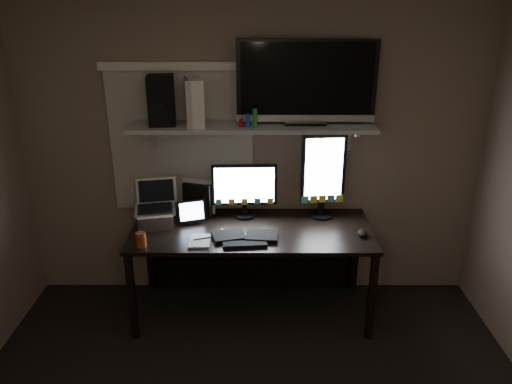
{
  "coord_description": "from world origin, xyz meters",
  "views": [
    {
      "loc": [
        0.03,
        -1.95,
        2.37
      ],
      "look_at": [
        0.03,
        1.25,
        1.1
      ],
      "focal_mm": 35.0,
      "sensor_mm": 36.0,
      "label": 1
    }
  ],
  "objects_px": {
    "keyboard": "(245,236)",
    "laptop": "(155,205)",
    "monitor_portrait": "(323,176)",
    "tv": "(306,82)",
    "game_console": "(195,102)",
    "speaker": "(161,100)",
    "mouse": "(362,233)",
    "tablet": "(192,212)",
    "desk": "(252,242)",
    "cup": "(141,240)",
    "monitor_landscape": "(244,191)"
  },
  "relations": [
    {
      "from": "keyboard",
      "to": "laptop",
      "type": "distance_m",
      "value": 0.73
    },
    {
      "from": "monitor_portrait",
      "to": "tv",
      "type": "xyz_separation_m",
      "value": [
        -0.15,
        0.0,
        0.71
      ]
    },
    {
      "from": "tv",
      "to": "game_console",
      "type": "height_order",
      "value": "tv"
    },
    {
      "from": "speaker",
      "to": "game_console",
      "type": "bearing_deg",
      "value": -13.4
    },
    {
      "from": "monitor_portrait",
      "to": "mouse",
      "type": "bearing_deg",
      "value": -58.06
    },
    {
      "from": "keyboard",
      "to": "speaker",
      "type": "distance_m",
      "value": 1.16
    },
    {
      "from": "monitor_portrait",
      "to": "mouse",
      "type": "height_order",
      "value": "monitor_portrait"
    },
    {
      "from": "monitor_portrait",
      "to": "tv",
      "type": "relative_size",
      "value": 0.68
    },
    {
      "from": "mouse",
      "to": "laptop",
      "type": "distance_m",
      "value": 1.55
    },
    {
      "from": "tv",
      "to": "speaker",
      "type": "bearing_deg",
      "value": -178.58
    },
    {
      "from": "mouse",
      "to": "game_console",
      "type": "xyz_separation_m",
      "value": [
        -1.22,
        0.31,
        0.9
      ]
    },
    {
      "from": "tablet",
      "to": "laptop",
      "type": "bearing_deg",
      "value": 172.12
    },
    {
      "from": "desk",
      "to": "monitor_portrait",
      "type": "relative_size",
      "value": 2.64
    },
    {
      "from": "monitor_portrait",
      "to": "tablet",
      "type": "xyz_separation_m",
      "value": [
        -1.0,
        -0.13,
        -0.25
      ]
    },
    {
      "from": "keyboard",
      "to": "cup",
      "type": "bearing_deg",
      "value": -174.63
    },
    {
      "from": "monitor_portrait",
      "to": "laptop",
      "type": "bearing_deg",
      "value": -177.26
    },
    {
      "from": "speaker",
      "to": "keyboard",
      "type": "bearing_deg",
      "value": -39.32
    },
    {
      "from": "keyboard",
      "to": "game_console",
      "type": "bearing_deg",
      "value": 131.19
    },
    {
      "from": "keyboard",
      "to": "laptop",
      "type": "xyz_separation_m",
      "value": [
        -0.68,
        0.2,
        0.15
      ]
    },
    {
      "from": "desk",
      "to": "monitor_landscape",
      "type": "bearing_deg",
      "value": 122.23
    },
    {
      "from": "monitor_portrait",
      "to": "speaker",
      "type": "bearing_deg",
      "value": 175.26
    },
    {
      "from": "desk",
      "to": "mouse",
      "type": "xyz_separation_m",
      "value": [
        0.8,
        -0.23,
        0.2
      ]
    },
    {
      "from": "monitor_landscape",
      "to": "tv",
      "type": "relative_size",
      "value": 0.5
    },
    {
      "from": "keyboard",
      "to": "tablet",
      "type": "xyz_separation_m",
      "value": [
        -0.41,
        0.25,
        0.08
      ]
    },
    {
      "from": "keyboard",
      "to": "monitor_portrait",
      "type": "bearing_deg",
      "value": 27.57
    },
    {
      "from": "tablet",
      "to": "laptop",
      "type": "height_order",
      "value": "laptop"
    },
    {
      "from": "monitor_landscape",
      "to": "tablet",
      "type": "distance_m",
      "value": 0.43
    },
    {
      "from": "keyboard",
      "to": "speaker",
      "type": "bearing_deg",
      "value": 143.49
    },
    {
      "from": "tablet",
      "to": "speaker",
      "type": "relative_size",
      "value": 0.62
    },
    {
      "from": "cup",
      "to": "tv",
      "type": "relative_size",
      "value": 0.11
    },
    {
      "from": "laptop",
      "to": "mouse",
      "type": "bearing_deg",
      "value": -16.88
    },
    {
      "from": "game_console",
      "to": "speaker",
      "type": "bearing_deg",
      "value": 158.66
    },
    {
      "from": "tablet",
      "to": "speaker",
      "type": "height_order",
      "value": "speaker"
    },
    {
      "from": "desk",
      "to": "tablet",
      "type": "height_order",
      "value": "tablet"
    },
    {
      "from": "desk",
      "to": "laptop",
      "type": "height_order",
      "value": "laptop"
    },
    {
      "from": "cup",
      "to": "game_console",
      "type": "height_order",
      "value": "game_console"
    },
    {
      "from": "keyboard",
      "to": "mouse",
      "type": "relative_size",
      "value": 4.48
    },
    {
      "from": "monitor_portrait",
      "to": "laptop",
      "type": "xyz_separation_m",
      "value": [
        -1.27,
        -0.18,
        -0.17
      ]
    },
    {
      "from": "tv",
      "to": "monitor_landscape",
      "type": "bearing_deg",
      "value": -177.52
    },
    {
      "from": "monitor_portrait",
      "to": "mouse",
      "type": "distance_m",
      "value": 0.54
    },
    {
      "from": "desk",
      "to": "game_console",
      "type": "height_order",
      "value": "game_console"
    },
    {
      "from": "monitor_landscape",
      "to": "speaker",
      "type": "distance_m",
      "value": 0.92
    },
    {
      "from": "tablet",
      "to": "desk",
      "type": "bearing_deg",
      "value": -14.42
    },
    {
      "from": "monitor_landscape",
      "to": "tablet",
      "type": "bearing_deg",
      "value": -165.24
    },
    {
      "from": "speaker",
      "to": "monitor_landscape",
      "type": "bearing_deg",
      "value": -8.0
    },
    {
      "from": "laptop",
      "to": "speaker",
      "type": "distance_m",
      "value": 0.78
    },
    {
      "from": "game_console",
      "to": "monitor_landscape",
      "type": "bearing_deg",
      "value": -12.18
    },
    {
      "from": "keyboard",
      "to": "game_console",
      "type": "distance_m",
      "value": 1.04
    },
    {
      "from": "monitor_portrait",
      "to": "mouse",
      "type": "relative_size",
      "value": 6.4
    },
    {
      "from": "desk",
      "to": "mouse",
      "type": "bearing_deg",
      "value": -16.19
    }
  ]
}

